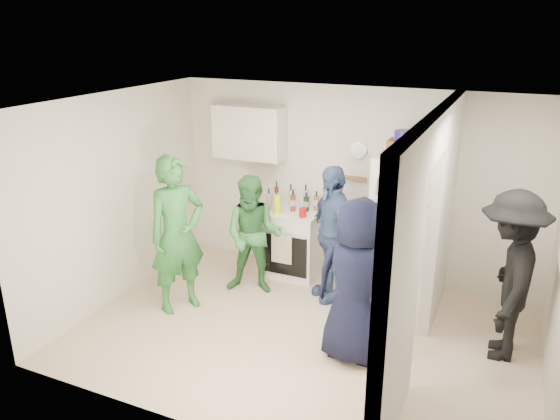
# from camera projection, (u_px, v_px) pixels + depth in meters

# --- Properties ---
(floor) EXTENTS (4.80, 4.80, 0.00)m
(floor) POSITION_uv_depth(u_px,v_px,m) (303.00, 334.00, 5.97)
(floor) COLOR #CAB08F
(floor) RESTS_ON ground
(wall_back) EXTENTS (4.80, 0.00, 4.80)m
(wall_back) POSITION_uv_depth(u_px,v_px,m) (353.00, 184.00, 7.02)
(wall_back) COLOR silver
(wall_back) RESTS_ON floor
(wall_front) EXTENTS (4.80, 0.00, 4.80)m
(wall_front) POSITION_uv_depth(u_px,v_px,m) (221.00, 302.00, 4.09)
(wall_front) COLOR silver
(wall_front) RESTS_ON floor
(wall_left) EXTENTS (0.00, 3.40, 3.40)m
(wall_left) POSITION_uv_depth(u_px,v_px,m) (117.00, 198.00, 6.48)
(wall_left) COLOR silver
(wall_left) RESTS_ON floor
(ceiling) EXTENTS (4.80, 4.80, 0.00)m
(ceiling) POSITION_uv_depth(u_px,v_px,m) (307.00, 104.00, 5.14)
(ceiling) COLOR white
(ceiling) RESTS_ON wall_back
(partition_pier_back) EXTENTS (0.12, 1.20, 2.50)m
(partition_pier_back) POSITION_uv_depth(u_px,v_px,m) (442.00, 211.00, 6.04)
(partition_pier_back) COLOR silver
(partition_pier_back) RESTS_ON floor
(partition_pier_front) EXTENTS (0.12, 1.20, 2.50)m
(partition_pier_front) POSITION_uv_depth(u_px,v_px,m) (398.00, 299.00, 4.14)
(partition_pier_front) COLOR silver
(partition_pier_front) RESTS_ON floor
(partition_header) EXTENTS (0.12, 1.00, 0.40)m
(partition_header) POSITION_uv_depth(u_px,v_px,m) (434.00, 136.00, 4.75)
(partition_header) COLOR silver
(partition_header) RESTS_ON partition_pier_back
(stove) EXTENTS (0.76, 0.63, 0.90)m
(stove) POSITION_uv_depth(u_px,v_px,m) (292.00, 242.00, 7.27)
(stove) COLOR white
(stove) RESTS_ON floor
(upper_cabinet) EXTENTS (0.95, 0.34, 0.70)m
(upper_cabinet) POSITION_uv_depth(u_px,v_px,m) (249.00, 132.00, 7.21)
(upper_cabinet) COLOR silver
(upper_cabinet) RESTS_ON wall_back
(fridge) EXTENTS (0.74, 0.72, 1.80)m
(fridge) POSITION_uv_depth(u_px,v_px,m) (405.00, 228.00, 6.53)
(fridge) COLOR white
(fridge) RESTS_ON floor
(wicker_basket) EXTENTS (0.35, 0.25, 0.15)m
(wicker_basket) POSITION_uv_depth(u_px,v_px,m) (404.00, 147.00, 6.29)
(wicker_basket) COLOR brown
(wicker_basket) RESTS_ON fridge
(blue_bowl) EXTENTS (0.24, 0.24, 0.11)m
(blue_bowl) POSITION_uv_depth(u_px,v_px,m) (404.00, 135.00, 6.25)
(blue_bowl) COLOR navy
(blue_bowl) RESTS_ON wicker_basket
(yellow_cup_stack_top) EXTENTS (0.09, 0.09, 0.25)m
(yellow_cup_stack_top) POSITION_uv_depth(u_px,v_px,m) (430.00, 147.00, 6.02)
(yellow_cup_stack_top) COLOR gold
(yellow_cup_stack_top) RESTS_ON fridge
(wall_clock) EXTENTS (0.22, 0.02, 0.22)m
(wall_clock) POSITION_uv_depth(u_px,v_px,m) (358.00, 151.00, 6.83)
(wall_clock) COLOR white
(wall_clock) RESTS_ON wall_back
(spice_shelf) EXTENTS (0.35, 0.08, 0.03)m
(spice_shelf) POSITION_uv_depth(u_px,v_px,m) (353.00, 178.00, 6.94)
(spice_shelf) COLOR olive
(spice_shelf) RESTS_ON wall_back
(yellow_cup_stack_stove) EXTENTS (0.09, 0.09, 0.25)m
(yellow_cup_stack_stove) POSITION_uv_depth(u_px,v_px,m) (277.00, 205.00, 6.94)
(yellow_cup_stack_stove) COLOR #DDEE14
(yellow_cup_stack_stove) RESTS_ON stove
(red_cup) EXTENTS (0.09, 0.09, 0.12)m
(red_cup) POSITION_uv_depth(u_px,v_px,m) (303.00, 213.00, 6.85)
(red_cup) COLOR red
(red_cup) RESTS_ON stove
(person_green_left) EXTENTS (0.72, 0.81, 1.85)m
(person_green_left) POSITION_uv_depth(u_px,v_px,m) (177.00, 235.00, 6.24)
(person_green_left) COLOR #327D38
(person_green_left) RESTS_ON floor
(person_green_center) EXTENTS (0.85, 0.73, 1.50)m
(person_green_center) POSITION_uv_depth(u_px,v_px,m) (254.00, 235.00, 6.69)
(person_green_center) COLOR #387B36
(person_green_center) RESTS_ON floor
(person_denim) EXTENTS (0.98, 1.00, 1.68)m
(person_denim) POSITION_uv_depth(u_px,v_px,m) (332.00, 234.00, 6.51)
(person_denim) COLOR #3C5184
(person_denim) RESTS_ON floor
(person_navy) EXTENTS (0.85, 0.58, 1.70)m
(person_navy) POSITION_uv_depth(u_px,v_px,m) (356.00, 282.00, 5.29)
(person_navy) COLOR black
(person_navy) RESTS_ON floor
(person_nook) EXTENTS (0.68, 1.15, 1.75)m
(person_nook) POSITION_uv_depth(u_px,v_px,m) (509.00, 276.00, 5.35)
(person_nook) COLOR black
(person_nook) RESTS_ON floor
(bottle_a) EXTENTS (0.06, 0.06, 0.32)m
(bottle_a) POSITION_uv_depth(u_px,v_px,m) (277.00, 193.00, 7.30)
(bottle_a) COLOR maroon
(bottle_a) RESTS_ON stove
(bottle_b) EXTENTS (0.07, 0.07, 0.24)m
(bottle_b) POSITION_uv_depth(u_px,v_px,m) (276.00, 201.00, 7.07)
(bottle_b) COLOR #154122
(bottle_b) RESTS_ON stove
(bottle_c) EXTENTS (0.06, 0.06, 0.29)m
(bottle_c) POSITION_uv_depth(u_px,v_px,m) (291.00, 195.00, 7.25)
(bottle_c) COLOR #B2BEC1
(bottle_c) RESTS_ON stove
(bottle_d) EXTENTS (0.07, 0.07, 0.29)m
(bottle_d) POSITION_uv_depth(u_px,v_px,m) (293.00, 201.00, 7.04)
(bottle_d) COLOR brown
(bottle_d) RESTS_ON stove
(bottle_e) EXTENTS (0.06, 0.06, 0.31)m
(bottle_e) POSITION_uv_depth(u_px,v_px,m) (306.00, 196.00, 7.19)
(bottle_e) COLOR silver
(bottle_e) RESTS_ON stove
(bottle_f) EXTENTS (0.08, 0.08, 0.25)m
(bottle_f) POSITION_uv_depth(u_px,v_px,m) (306.00, 202.00, 7.05)
(bottle_f) COLOR #11301F
(bottle_f) RESTS_ON stove
(bottle_g) EXTENTS (0.07, 0.07, 0.26)m
(bottle_g) POSITION_uv_depth(u_px,v_px,m) (316.00, 201.00, 7.08)
(bottle_g) COLOR olive
(bottle_g) RESTS_ON stove
(bottle_h) EXTENTS (0.07, 0.07, 0.29)m
(bottle_h) POSITION_uv_depth(u_px,v_px,m) (269.00, 199.00, 7.10)
(bottle_h) COLOR #9A9CA5
(bottle_h) RESTS_ON stove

